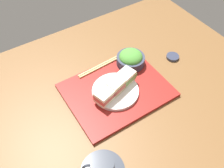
{
  "coord_description": "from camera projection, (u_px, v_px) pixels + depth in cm",
  "views": [
    {
      "loc": [
        32.42,
        53.2,
        81.44
      ],
      "look_at": [
        -2.27,
        -0.93,
        5.0
      ],
      "focal_mm": 39.6,
      "sensor_mm": 36.0,
      "label": 1
    }
  ],
  "objects": [
    {
      "name": "salad_bowl",
      "position": [
        131.0,
        59.0,
        1.1
      ],
      "size": [
        12.59,
        12.59,
        6.94
      ],
      "color": "#33384C",
      "rests_on": "serving_tray"
    },
    {
      "name": "sandwich_plate",
      "position": [
        115.0,
        91.0,
        1.01
      ],
      "size": [
        19.18,
        19.18,
        1.4
      ],
      "primitive_type": "cylinder",
      "color": "silver",
      "rests_on": "serving_tray"
    },
    {
      "name": "ground_plane",
      "position": [
        109.0,
        98.0,
        1.04
      ],
      "size": [
        140.0,
        100.0,
        3.0
      ],
      "primitive_type": "cube",
      "color": "brown"
    },
    {
      "name": "sandwich_far",
      "position": [
        104.0,
        96.0,
        0.96
      ],
      "size": [
        8.35,
        7.34,
        4.89
      ],
      "color": "#EFE5C1",
      "rests_on": "sandwich_plate"
    },
    {
      "name": "coffee_cup",
      "position": [
        102.0,
        167.0,
        0.8
      ],
      "size": [
        14.81,
        14.81,
        7.22
      ],
      "color": "#333842",
      "rests_on": "ground_plane"
    },
    {
      "name": "chopsticks_pair",
      "position": [
        100.0,
        66.0,
        1.11
      ],
      "size": [
        22.14,
        2.92,
        0.7
      ],
      "color": "tan",
      "rests_on": "serving_tray"
    },
    {
      "name": "sandwich_near",
      "position": [
        126.0,
        77.0,
        1.02
      ],
      "size": [
        8.75,
        7.69,
        5.04
      ],
      "color": "#EFE5C1",
      "rests_on": "sandwich_plate"
    },
    {
      "name": "sandwich_middle",
      "position": [
        115.0,
        86.0,
        0.99
      ],
      "size": [
        8.66,
        7.74,
        5.22
      ],
      "color": "beige",
      "rests_on": "sandwich_plate"
    },
    {
      "name": "small_sauce_dish",
      "position": [
        173.0,
        57.0,
        1.16
      ],
      "size": [
        5.87,
        5.87,
        1.3
      ],
      "primitive_type": "cylinder",
      "color": "#33384C",
      "rests_on": "ground_plane"
    },
    {
      "name": "serving_tray",
      "position": [
        116.0,
        90.0,
        1.03
      ],
      "size": [
        41.47,
        32.51,
        1.54
      ],
      "primitive_type": "cube",
      "color": "maroon",
      "rests_on": "ground_plane"
    }
  ]
}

